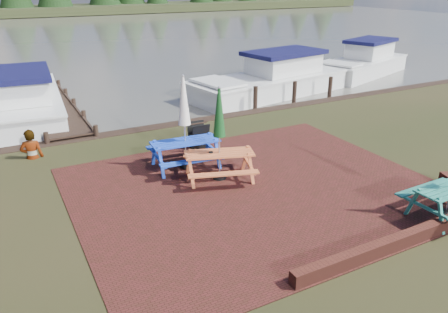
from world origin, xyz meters
TOP-DOWN VIEW (x-y plane):
  - ground at (0.00, 0.00)m, footprint 120.00×120.00m
  - paving at (0.00, 1.00)m, footprint 9.00×7.50m
  - brick_wall at (2.15, -2.42)m, footprint 6.21×1.79m
  - water at (0.00, 37.00)m, footprint 120.00×60.00m
  - picnic_table_red at (-0.55, 1.98)m, footprint 2.23×2.10m
  - picnic_table_blue at (-1.03, 3.14)m, footprint 2.03×1.84m
  - chalkboard at (-0.14, 4.18)m, footprint 0.57×0.56m
  - jetty at (-3.50, 11.28)m, footprint 1.76×9.08m
  - boat_jetty at (-4.51, 11.18)m, footprint 3.18×7.80m
  - boat_near at (6.28, 9.70)m, footprint 8.52×4.17m
  - boat_far at (13.51, 11.06)m, footprint 7.34×4.57m
  - person at (-4.85, 5.93)m, footprint 0.72×0.55m

SIDE VIEW (x-z plane):
  - ground at x=0.00m, z-range 0.00..0.00m
  - water at x=0.00m, z-range -0.01..0.01m
  - paving at x=0.00m, z-range 0.00..0.02m
  - jetty at x=-3.50m, z-range -0.39..0.61m
  - brick_wall at x=2.15m, z-range 0.00..0.30m
  - boat_far at x=13.51m, z-range -0.63..1.53m
  - boat_near at x=6.28m, z-range -0.65..1.56m
  - boat_jetty at x=-4.51m, z-range -0.65..1.56m
  - chalkboard at x=-0.14m, z-range 0.02..0.91m
  - picnic_table_red at x=-0.55m, z-range -0.38..2.14m
  - person at x=-4.85m, z-range 0.00..1.79m
  - picnic_table_blue at x=-1.03m, z-range -0.39..2.24m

